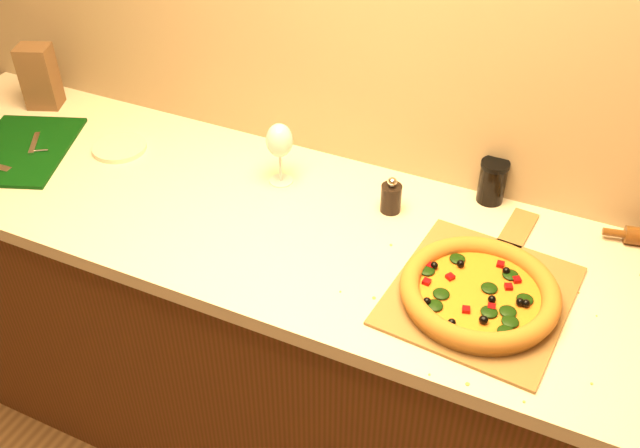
{
  "coord_description": "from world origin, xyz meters",
  "views": [
    {
      "loc": [
        0.52,
        0.17,
        2.01
      ],
      "look_at": [
        -0.04,
        1.38,
        0.96
      ],
      "focal_mm": 40.0,
      "sensor_mm": 36.0,
      "label": 1
    }
  ],
  "objects_px": {
    "pepper_grinder": "(391,197)",
    "cutting_board": "(20,150)",
    "pizza": "(479,292)",
    "pizza_peel": "(483,291)",
    "wine_glass": "(279,142)",
    "dark_jar": "(492,181)",
    "side_plate": "(119,148)"
  },
  "relations": [
    {
      "from": "pepper_grinder",
      "to": "wine_glass",
      "type": "xyz_separation_m",
      "value": [
        -0.31,
        -0.0,
        0.08
      ]
    },
    {
      "from": "pepper_grinder",
      "to": "side_plate",
      "type": "xyz_separation_m",
      "value": [
        -0.81,
        -0.06,
        -0.03
      ]
    },
    {
      "from": "side_plate",
      "to": "pizza",
      "type": "bearing_deg",
      "value": -8.9
    },
    {
      "from": "cutting_board",
      "to": "wine_glass",
      "type": "distance_m",
      "value": 0.78
    },
    {
      "from": "wine_glass",
      "to": "pepper_grinder",
      "type": "bearing_deg",
      "value": 0.8
    },
    {
      "from": "pizza",
      "to": "dark_jar",
      "type": "relative_size",
      "value": 2.96
    },
    {
      "from": "pizza",
      "to": "wine_glass",
      "type": "xyz_separation_m",
      "value": [
        -0.61,
        0.23,
        0.09
      ]
    },
    {
      "from": "pizza_peel",
      "to": "side_plate",
      "type": "height_order",
      "value": "side_plate"
    },
    {
      "from": "pizza_peel",
      "to": "pepper_grinder",
      "type": "height_order",
      "value": "pepper_grinder"
    },
    {
      "from": "cutting_board",
      "to": "pepper_grinder",
      "type": "height_order",
      "value": "pepper_grinder"
    },
    {
      "from": "pizza",
      "to": "pepper_grinder",
      "type": "distance_m",
      "value": 0.38
    },
    {
      "from": "cutting_board",
      "to": "dark_jar",
      "type": "distance_m",
      "value": 1.33
    },
    {
      "from": "pizza_peel",
      "to": "cutting_board",
      "type": "height_order",
      "value": "cutting_board"
    },
    {
      "from": "pepper_grinder",
      "to": "cutting_board",
      "type": "bearing_deg",
      "value": -169.85
    },
    {
      "from": "pizza",
      "to": "wine_glass",
      "type": "height_order",
      "value": "wine_glass"
    },
    {
      "from": "wine_glass",
      "to": "pizza_peel",
      "type": "bearing_deg",
      "value": -17.53
    },
    {
      "from": "pizza_peel",
      "to": "side_plate",
      "type": "relative_size",
      "value": 3.7
    },
    {
      "from": "pepper_grinder",
      "to": "wine_glass",
      "type": "relative_size",
      "value": 0.57
    },
    {
      "from": "cutting_board",
      "to": "dark_jar",
      "type": "relative_size",
      "value": 3.71
    },
    {
      "from": "pizza_peel",
      "to": "wine_glass",
      "type": "bearing_deg",
      "value": 167.26
    },
    {
      "from": "cutting_board",
      "to": "side_plate",
      "type": "relative_size",
      "value": 2.82
    },
    {
      "from": "pizza_peel",
      "to": "pizza",
      "type": "xyz_separation_m",
      "value": [
        -0.0,
        -0.04,
        0.03
      ]
    },
    {
      "from": "pizza",
      "to": "wine_glass",
      "type": "distance_m",
      "value": 0.66
    },
    {
      "from": "pizza",
      "to": "cutting_board",
      "type": "height_order",
      "value": "pizza"
    },
    {
      "from": "pizza_peel",
      "to": "wine_glass",
      "type": "relative_size",
      "value": 3.23
    },
    {
      "from": "cutting_board",
      "to": "pepper_grinder",
      "type": "xyz_separation_m",
      "value": [
        1.07,
        0.19,
        0.04
      ]
    },
    {
      "from": "wine_glass",
      "to": "side_plate",
      "type": "bearing_deg",
      "value": -173.56
    },
    {
      "from": "dark_jar",
      "to": "pepper_grinder",
      "type": "bearing_deg",
      "value": -145.37
    },
    {
      "from": "cutting_board",
      "to": "dark_jar",
      "type": "bearing_deg",
      "value": -6.15
    },
    {
      "from": "pizza",
      "to": "side_plate",
      "type": "relative_size",
      "value": 2.25
    },
    {
      "from": "pizza_peel",
      "to": "pepper_grinder",
      "type": "distance_m",
      "value": 0.36
    },
    {
      "from": "pepper_grinder",
      "to": "side_plate",
      "type": "bearing_deg",
      "value": -175.74
    }
  ]
}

